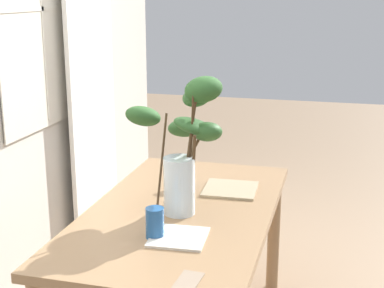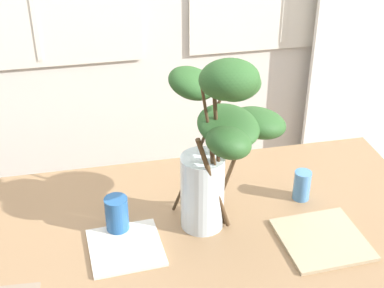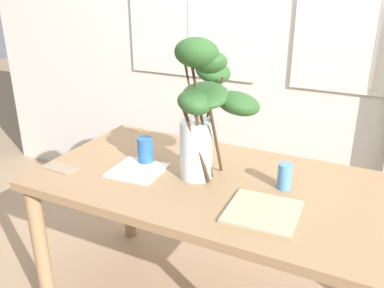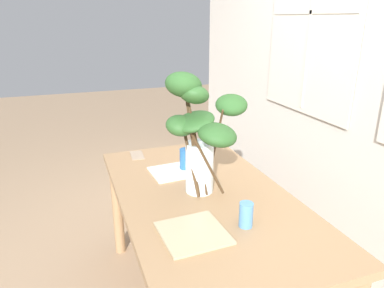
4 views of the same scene
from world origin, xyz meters
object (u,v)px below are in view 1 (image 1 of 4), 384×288
(dining_table, at_px, (181,229))
(plate_square_right, at_px, (230,189))
(drinking_glass_blue_left, at_px, (155,223))
(plate_square_left, at_px, (178,237))
(vase_with_branches, at_px, (185,140))
(drinking_glass_blue_right, at_px, (187,175))

(dining_table, relative_size, plate_square_right, 5.71)
(drinking_glass_blue_left, bearing_deg, plate_square_right, -16.39)
(dining_table, height_order, plate_square_left, plate_square_left)
(vase_with_branches, xyz_separation_m, drinking_glass_blue_left, (-0.34, 0.04, -0.28))
(dining_table, xyz_separation_m, vase_with_branches, (0.00, -0.02, 0.45))
(vase_with_branches, bearing_deg, drinking_glass_blue_left, 173.46)
(vase_with_branches, distance_m, drinking_glass_blue_right, 0.46)
(drinking_glass_blue_left, distance_m, plate_square_left, 0.12)
(plate_square_left, xyz_separation_m, plate_square_right, (0.65, -0.10, 0.00))
(drinking_glass_blue_right, xyz_separation_m, plate_square_right, (-0.02, -0.24, -0.05))
(dining_table, height_order, drinking_glass_blue_right, drinking_glass_blue_right)
(dining_table, xyz_separation_m, drinking_glass_blue_left, (-0.34, 0.02, 0.17))
(vase_with_branches, height_order, drinking_glass_blue_right, vase_with_branches)
(plate_square_right, bearing_deg, drinking_glass_blue_right, 85.59)
(dining_table, xyz_separation_m, drinking_glass_blue_right, (0.34, 0.06, 0.16))
(dining_table, bearing_deg, drinking_glass_blue_right, 10.47)
(dining_table, height_order, drinking_glass_blue_left, drinking_glass_blue_left)
(drinking_glass_blue_right, bearing_deg, plate_square_left, -167.61)
(vase_with_branches, bearing_deg, drinking_glass_blue_right, 14.16)
(vase_with_branches, height_order, plate_square_left, vase_with_branches)
(drinking_glass_blue_left, bearing_deg, drinking_glass_blue_right, 3.97)
(drinking_glass_blue_left, distance_m, plate_square_right, 0.69)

